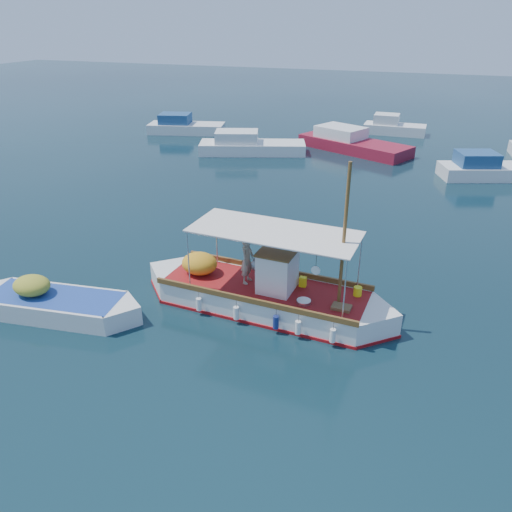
% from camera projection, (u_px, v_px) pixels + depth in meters
% --- Properties ---
extents(ground, '(160.00, 160.00, 0.00)m').
position_uv_depth(ground, '(268.00, 307.00, 17.26)').
color(ground, black).
rests_on(ground, ground).
extents(fishing_caique, '(9.16, 2.95, 5.60)m').
position_uv_depth(fishing_caique, '(263.00, 295.00, 17.03)').
color(fishing_caique, white).
rests_on(fishing_caique, ground).
extents(dinghy, '(6.17, 2.29, 1.52)m').
position_uv_depth(dinghy, '(54.00, 305.00, 16.74)').
color(dinghy, white).
rests_on(dinghy, ground).
extents(bg_boat_nw, '(7.91, 4.64, 1.80)m').
position_uv_depth(bg_boat_nw, '(249.00, 146.00, 35.99)').
color(bg_boat_nw, silver).
rests_on(bg_boat_nw, ground).
extents(bg_boat_n, '(8.77, 6.14, 1.80)m').
position_uv_depth(bg_boat_n, '(351.00, 144.00, 36.76)').
color(bg_boat_n, maroon).
rests_on(bg_boat_n, ground).
extents(bg_boat_ne, '(6.15, 4.01, 1.80)m').
position_uv_depth(bg_boat_ne, '(486.00, 170.00, 30.58)').
color(bg_boat_ne, silver).
rests_on(bg_boat_ne, ground).
extents(bg_boat_far_w, '(6.63, 3.73, 1.80)m').
position_uv_depth(bg_boat_far_w, '(184.00, 127.00, 42.10)').
color(bg_boat_far_w, silver).
rests_on(bg_boat_far_w, ground).
extents(bg_boat_far_n, '(4.98, 2.03, 1.80)m').
position_uv_depth(bg_boat_far_n, '(393.00, 128.00, 41.80)').
color(bg_boat_far_n, silver).
rests_on(bg_boat_far_n, ground).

